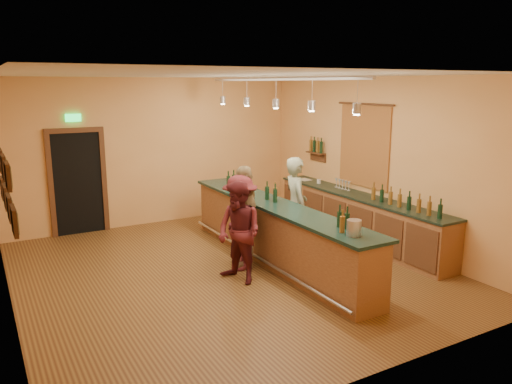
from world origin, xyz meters
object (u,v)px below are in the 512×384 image
tasting_bar (275,228)px  customer_c (240,223)px  customer_b (244,216)px  bar_stool (278,208)px  bartender (296,205)px  customer_a (239,233)px  back_counter (358,217)px

tasting_bar → customer_c: size_ratio=3.17×
customer_b → bar_stool: 2.31m
tasting_bar → bar_stool: size_ratio=8.26×
bartender → bar_stool: size_ratio=2.87×
tasting_bar → customer_b: size_ratio=2.92×
tasting_bar → customer_c: bearing=179.4°
customer_a → bar_stool: bearing=118.3°
tasting_bar → customer_c: customer_c is taller
customer_b → customer_c: (-0.13, -0.09, -0.07)m
customer_c → customer_a: bearing=-18.2°
bartender → customer_b: size_ratio=1.02×
customer_a → bar_stool: size_ratio=2.61×
bartender → customer_c: bartender is taller
bar_stool → bartender: bearing=-109.0°
back_counter → tasting_bar: tasting_bar is taller
customer_c → bartender: bearing=113.4°
customer_c → bar_stool: size_ratio=2.61×
tasting_bar → bartender: (0.63, 0.29, 0.28)m
back_counter → customer_b: 2.63m
bartender → tasting_bar: bearing=128.0°
customer_a → customer_c: bearing=132.5°
back_counter → bartender: bartender is taller
customer_b → bar_stool: size_ratio=2.82×
customer_a → bar_stool: customer_a is taller
back_counter → customer_b: (-2.60, -0.08, 0.39)m
customer_b → customer_a: bearing=-22.3°
customer_a → customer_c: 0.58m
bar_stool → tasting_bar: bearing=-123.5°
customer_a → bar_stool: 3.00m
back_counter → bar_stool: 1.76m
customer_b → back_counter: bearing=104.1°
customer_a → customer_b: 0.73m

